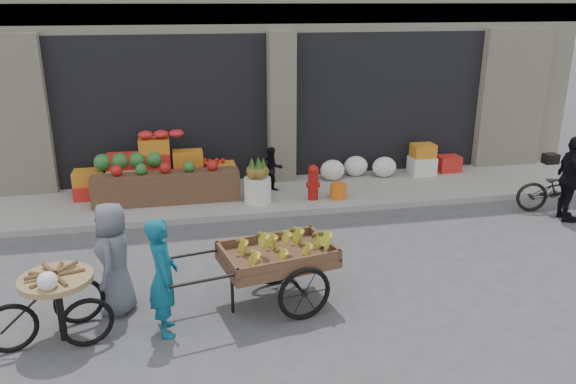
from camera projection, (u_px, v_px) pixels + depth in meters
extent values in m
plane|color=#424244|center=(350.00, 293.00, 7.81)|extent=(80.00, 80.00, 0.00)
cube|color=gray|center=(290.00, 194.00, 11.59)|extent=(18.00, 2.20, 0.12)
cube|color=beige|center=(257.00, 15.00, 14.28)|extent=(14.00, 6.00, 7.00)
cube|color=gray|center=(278.00, 14.00, 11.61)|extent=(14.00, 0.30, 0.40)
cube|color=black|center=(163.00, 105.00, 12.36)|extent=(4.40, 1.60, 3.10)
cube|color=black|center=(376.00, 98.00, 13.31)|extent=(4.40, 1.60, 3.10)
cube|color=beige|center=(280.00, 108.00, 12.05)|extent=(0.55, 0.80, 3.22)
cube|color=brown|center=(167.00, 188.00, 10.86)|extent=(2.80, 0.45, 0.60)
sphere|color=#1E5923|center=(129.00, 161.00, 11.05)|extent=(0.34, 0.34, 0.34)
cylinder|color=silver|center=(258.00, 190.00, 10.89)|extent=(0.52, 0.52, 0.50)
cylinder|color=#A5140F|center=(313.00, 186.00, 11.04)|extent=(0.20, 0.20, 0.56)
sphere|color=#A5140F|center=(313.00, 170.00, 10.94)|extent=(0.22, 0.22, 0.22)
cylinder|color=orange|center=(338.00, 191.00, 11.13)|extent=(0.32, 0.32, 0.30)
ellipsoid|color=silver|center=(359.00, 169.00, 12.38)|extent=(1.70, 0.60, 0.44)
imported|color=black|center=(272.00, 170.00, 11.45)|extent=(0.51, 0.43, 0.93)
cube|color=brown|center=(277.00, 258.00, 7.34)|extent=(1.59, 1.19, 0.13)
torus|color=black|center=(304.00, 294.00, 7.05)|extent=(0.72, 0.20, 0.72)
torus|color=black|center=(275.00, 261.00, 7.94)|extent=(0.72, 0.20, 0.72)
cylinder|color=black|center=(232.00, 292.00, 7.23)|extent=(0.05, 0.05, 0.59)
imported|color=#0E5870|center=(163.00, 277.00, 6.66)|extent=(0.41, 0.57, 1.49)
cylinder|color=#9E7F51|center=(56.00, 279.00, 6.49)|extent=(1.04, 1.04, 0.07)
cube|color=black|center=(60.00, 310.00, 6.62)|extent=(0.10, 0.10, 0.80)
torus|color=black|center=(87.00, 322.00, 6.52)|extent=(0.61, 0.23, 0.62)
torus|color=black|center=(80.00, 301.00, 6.99)|extent=(0.61, 0.23, 0.62)
torus|color=black|center=(10.00, 328.00, 6.40)|extent=(0.61, 0.23, 0.62)
imported|color=slate|center=(114.00, 258.00, 7.16)|extent=(0.57, 0.79, 1.49)
imported|color=black|center=(563.00, 189.00, 10.67)|extent=(1.81, 1.01, 0.90)
imported|color=black|center=(571.00, 179.00, 10.15)|extent=(0.61, 1.00, 1.59)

